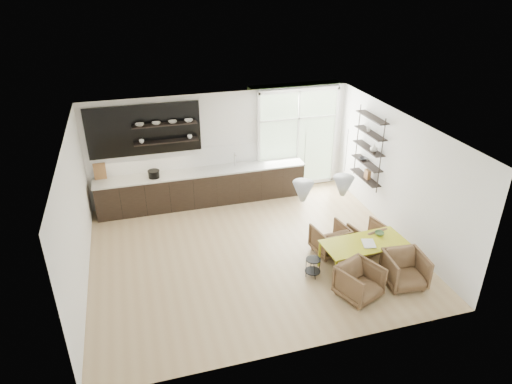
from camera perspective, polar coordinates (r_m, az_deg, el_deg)
name	(u,v)px	position (r m, az deg, el deg)	size (l,w,h in m)	color
room	(263,171)	(10.68, 0.86, 2.60)	(7.02, 6.01, 2.91)	tan
kitchen_run	(199,183)	(12.20, -7.09, 1.15)	(5.54, 0.69, 2.75)	black
right_shelving	(369,150)	(11.73, 13.92, 5.06)	(0.26, 1.22, 1.90)	black
dining_table	(364,244)	(9.80, 13.40, -6.37)	(1.80, 0.88, 0.64)	#B1B119
armchair_back_left	(330,239)	(10.32, 9.23, -5.83)	(0.71, 0.73, 0.66)	brown
armchair_back_right	(368,238)	(10.54, 13.79, -5.58)	(0.71, 0.73, 0.66)	brown
armchair_front_left	(359,282)	(9.16, 12.80, -10.88)	(0.73, 0.75, 0.69)	brown
armchair_front_right	(405,270)	(9.69, 18.12, -9.23)	(0.76, 0.78, 0.71)	brown
wire_stool	(313,265)	(9.58, 7.14, -9.04)	(0.32, 0.32, 0.41)	black
table_book	(363,244)	(9.69, 13.17, -6.30)	(0.25, 0.33, 0.03)	white
table_bowl	(379,233)	(10.10, 15.17, -5.00)	(0.19, 0.19, 0.06)	#5A8350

